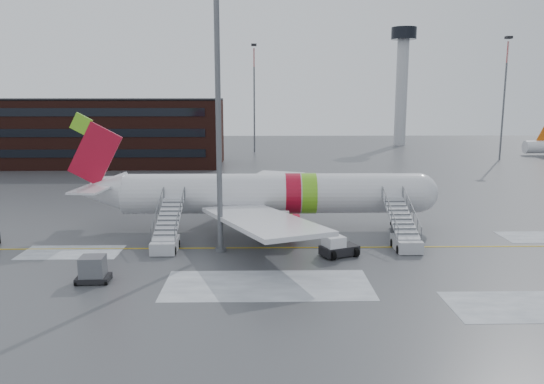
{
  "coord_description": "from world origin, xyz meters",
  "views": [
    {
      "loc": [
        -6.38,
        -44.16,
        12.55
      ],
      "look_at": [
        -5.43,
        3.42,
        4.0
      ],
      "focal_mm": 35.0,
      "sensor_mm": 36.0,
      "label": 1
    }
  ],
  "objects_px": {
    "airstair_aft": "(167,237)",
    "pushback_tug": "(337,247)",
    "airliner": "(262,194)",
    "light_mast_near": "(218,86)",
    "airstair_fwd": "(404,235)",
    "uld_container": "(93,270)"
  },
  "relations": [
    {
      "from": "airstair_fwd",
      "to": "light_mast_near",
      "type": "height_order",
      "value": "light_mast_near"
    },
    {
      "from": "airstair_aft",
      "to": "uld_container",
      "type": "bearing_deg",
      "value": -114.47
    },
    {
      "from": "airstair_aft",
      "to": "light_mast_near",
      "type": "distance_m",
      "value": 13.21
    },
    {
      "from": "airstair_aft",
      "to": "uld_container",
      "type": "relative_size",
      "value": 3.33
    },
    {
      "from": "airliner",
      "to": "light_mast_near",
      "type": "relative_size",
      "value": 1.35
    },
    {
      "from": "airstair_fwd",
      "to": "pushback_tug",
      "type": "xyz_separation_m",
      "value": [
        -5.98,
        -2.34,
        -0.32
      ]
    },
    {
      "from": "light_mast_near",
      "to": "airliner",
      "type": "bearing_deg",
      "value": 65.46
    },
    {
      "from": "airliner",
      "to": "pushback_tug",
      "type": "distance_m",
      "value": 11.06
    },
    {
      "from": "airstair_fwd",
      "to": "airstair_aft",
      "type": "distance_m",
      "value": 19.97
    },
    {
      "from": "airstair_fwd",
      "to": "light_mast_near",
      "type": "bearing_deg",
      "value": -176.71
    },
    {
      "from": "light_mast_near",
      "to": "uld_container",
      "type": "bearing_deg",
      "value": -139.06
    },
    {
      "from": "airstair_aft",
      "to": "light_mast_near",
      "type": "height_order",
      "value": "light_mast_near"
    },
    {
      "from": "airliner",
      "to": "light_mast_near",
      "type": "distance_m",
      "value": 12.91
    },
    {
      "from": "uld_container",
      "to": "light_mast_near",
      "type": "bearing_deg",
      "value": 40.94
    },
    {
      "from": "airliner",
      "to": "airstair_aft",
      "type": "bearing_deg",
      "value": -140.58
    },
    {
      "from": "airstair_aft",
      "to": "pushback_tug",
      "type": "height_order",
      "value": "airstair_aft"
    },
    {
      "from": "airstair_aft",
      "to": "uld_container",
      "type": "height_order",
      "value": "airstair_aft"
    },
    {
      "from": "light_mast_near",
      "to": "pushback_tug",
      "type": "bearing_deg",
      "value": -8.78
    },
    {
      "from": "airstair_fwd",
      "to": "pushback_tug",
      "type": "height_order",
      "value": "airstair_fwd"
    },
    {
      "from": "airstair_fwd",
      "to": "airliner",
      "type": "bearing_deg",
      "value": 151.46
    },
    {
      "from": "airstair_aft",
      "to": "pushback_tug",
      "type": "relative_size",
      "value": 2.31
    },
    {
      "from": "airstair_aft",
      "to": "uld_container",
      "type": "xyz_separation_m",
      "value": [
        -3.64,
        -8.0,
        -0.21
      ]
    }
  ]
}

